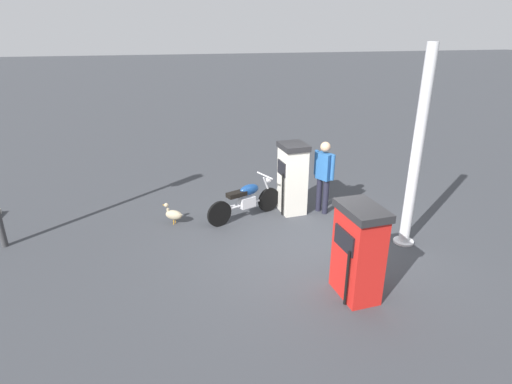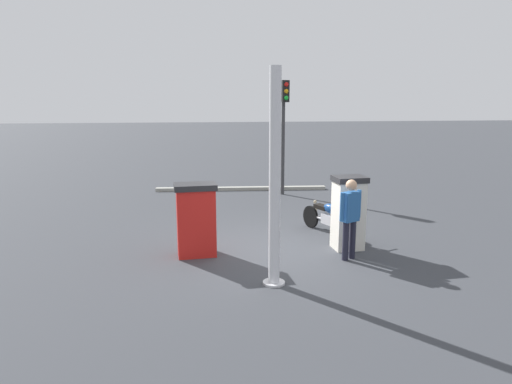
{
  "view_description": "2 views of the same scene",
  "coord_description": "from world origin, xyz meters",
  "px_view_note": "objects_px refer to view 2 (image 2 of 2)",
  "views": [
    {
      "loc": [
        2.63,
        6.78,
        4.05
      ],
      "look_at": [
        1.05,
        0.1,
        1.29
      ],
      "focal_mm": 29.09,
      "sensor_mm": 36.0,
      "label": 1
    },
    {
      "loc": [
        -9.46,
        1.64,
        3.24
      ],
      "look_at": [
        0.6,
        0.28,
        1.17
      ],
      "focal_mm": 31.61,
      "sensor_mm": 36.0,
      "label": 2
    }
  ],
  "objects_px": {
    "wandering_duck": "(314,210)",
    "fuel_pump_near": "(348,212)",
    "fuel_pump_far": "(196,219)",
    "roadside_traffic_light": "(284,118)",
    "attendant_person": "(350,214)",
    "canopy_support_pole": "(275,184)",
    "motorcycle_near_pump": "(328,216)"
  },
  "relations": [
    {
      "from": "fuel_pump_near",
      "to": "fuel_pump_far",
      "type": "height_order",
      "value": "fuel_pump_near"
    },
    {
      "from": "attendant_person",
      "to": "roadside_traffic_light",
      "type": "relative_size",
      "value": 0.43
    },
    {
      "from": "fuel_pump_far",
      "to": "roadside_traffic_light",
      "type": "height_order",
      "value": "roadside_traffic_light"
    },
    {
      "from": "fuel_pump_near",
      "to": "fuel_pump_far",
      "type": "xyz_separation_m",
      "value": [
        -0.0,
        3.32,
        -0.04
      ]
    },
    {
      "from": "fuel_pump_far",
      "to": "wandering_duck",
      "type": "relative_size",
      "value": 3.26
    },
    {
      "from": "fuel_pump_near",
      "to": "canopy_support_pole",
      "type": "xyz_separation_m",
      "value": [
        -1.74,
        1.96,
        1.0
      ]
    },
    {
      "from": "fuel_pump_far",
      "to": "roadside_traffic_light",
      "type": "xyz_separation_m",
      "value": [
        5.95,
        -3.04,
        1.87
      ]
    },
    {
      "from": "attendant_person",
      "to": "fuel_pump_near",
      "type": "bearing_deg",
      "value": -16.38
    },
    {
      "from": "fuel_pump_far",
      "to": "canopy_support_pole",
      "type": "distance_m",
      "value": 2.44
    },
    {
      "from": "fuel_pump_far",
      "to": "motorcycle_near_pump",
      "type": "xyz_separation_m",
      "value": [
        1.1,
        -3.21,
        -0.34
      ]
    },
    {
      "from": "fuel_pump_near",
      "to": "motorcycle_near_pump",
      "type": "relative_size",
      "value": 0.91
    },
    {
      "from": "roadside_traffic_light",
      "to": "motorcycle_near_pump",
      "type": "bearing_deg",
      "value": -177.96
    },
    {
      "from": "fuel_pump_near",
      "to": "fuel_pump_far",
      "type": "bearing_deg",
      "value": 90.0
    },
    {
      "from": "fuel_pump_near",
      "to": "wandering_duck",
      "type": "relative_size",
      "value": 3.43
    },
    {
      "from": "motorcycle_near_pump",
      "to": "canopy_support_pole",
      "type": "bearing_deg",
      "value": 146.92
    },
    {
      "from": "attendant_person",
      "to": "roadside_traffic_light",
      "type": "bearing_deg",
      "value": 0.73
    },
    {
      "from": "roadside_traffic_light",
      "to": "wandering_duck",
      "type": "bearing_deg",
      "value": -175.83
    },
    {
      "from": "fuel_pump_far",
      "to": "canopy_support_pole",
      "type": "xyz_separation_m",
      "value": [
        -1.74,
        -1.36,
        1.04
      ]
    },
    {
      "from": "motorcycle_near_pump",
      "to": "wandering_duck",
      "type": "xyz_separation_m",
      "value": [
        1.61,
        -0.06,
        -0.22
      ]
    },
    {
      "from": "wandering_duck",
      "to": "fuel_pump_near",
      "type": "bearing_deg",
      "value": -179.0
    },
    {
      "from": "motorcycle_near_pump",
      "to": "canopy_support_pole",
      "type": "height_order",
      "value": "canopy_support_pole"
    },
    {
      "from": "motorcycle_near_pump",
      "to": "attendant_person",
      "type": "height_order",
      "value": "attendant_person"
    },
    {
      "from": "attendant_person",
      "to": "canopy_support_pole",
      "type": "bearing_deg",
      "value": 121.07
    },
    {
      "from": "canopy_support_pole",
      "to": "fuel_pump_far",
      "type": "bearing_deg",
      "value": 38.12
    },
    {
      "from": "fuel_pump_near",
      "to": "canopy_support_pole",
      "type": "relative_size",
      "value": 0.43
    },
    {
      "from": "fuel_pump_far",
      "to": "attendant_person",
      "type": "xyz_separation_m",
      "value": [
        -0.68,
        -3.12,
        0.18
      ]
    },
    {
      "from": "fuel_pump_far",
      "to": "motorcycle_near_pump",
      "type": "bearing_deg",
      "value": -71.07
    },
    {
      "from": "fuel_pump_near",
      "to": "motorcycle_near_pump",
      "type": "height_order",
      "value": "fuel_pump_near"
    },
    {
      "from": "fuel_pump_near",
      "to": "roadside_traffic_light",
      "type": "xyz_separation_m",
      "value": [
        5.95,
        0.28,
        1.83
      ]
    },
    {
      "from": "fuel_pump_near",
      "to": "canopy_support_pole",
      "type": "bearing_deg",
      "value": 131.56
    },
    {
      "from": "motorcycle_near_pump",
      "to": "wandering_duck",
      "type": "height_order",
      "value": "motorcycle_near_pump"
    },
    {
      "from": "motorcycle_near_pump",
      "to": "attendant_person",
      "type": "xyz_separation_m",
      "value": [
        -1.78,
        0.09,
        0.52
      ]
    }
  ]
}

